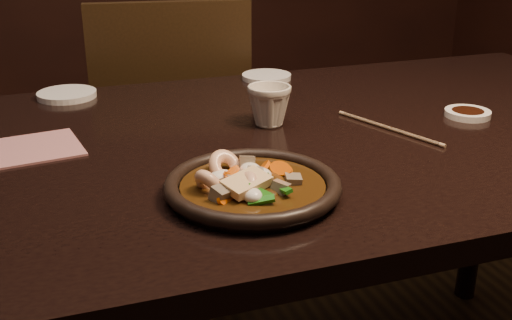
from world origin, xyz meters
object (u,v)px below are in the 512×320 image
object	(u,v)px
plate	(253,187)
tea_cup	(269,104)
chair	(172,144)
table	(308,169)

from	to	relation	value
plate	tea_cup	world-z (taller)	tea_cup
chair	table	bearing A→B (deg)	108.86
plate	tea_cup	xyz separation A→B (m)	(0.13, 0.29, 0.03)
table	chair	world-z (taller)	chair
table	chair	xyz separation A→B (m)	(-0.13, 0.68, -0.17)
plate	tea_cup	size ratio (longest dim) A/B	3.10
table	plate	world-z (taller)	plate
plate	tea_cup	distance (m)	0.32
table	tea_cup	size ratio (longest dim) A/B	18.99
plate	chair	bearing A→B (deg)	85.90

